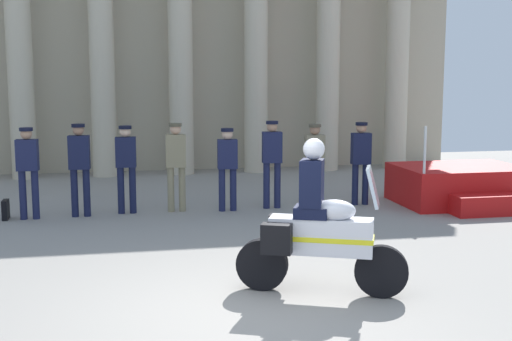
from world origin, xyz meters
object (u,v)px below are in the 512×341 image
at_px(officer_in_row_3, 176,160).
at_px(officer_in_row_5, 272,157).
at_px(motorcycle_with_rider, 315,229).
at_px(briefcase_on_ground, 6,210).
at_px(officer_in_row_1, 79,162).
at_px(reviewing_stand, 460,186).
at_px(officer_in_row_2, 126,162).
at_px(officer_in_row_6, 315,158).
at_px(officer_in_row_0, 28,165).
at_px(officer_in_row_7, 361,156).
at_px(officer_in_row_4, 227,162).

height_order(officer_in_row_3, officer_in_row_5, officer_in_row_5).
distance_m(motorcycle_with_rider, briefcase_on_ground, 6.79).
bearing_deg(officer_in_row_1, motorcycle_with_rider, 124.71).
bearing_deg(reviewing_stand, officer_in_row_1, 178.18).
height_order(officer_in_row_2, officer_in_row_6, officer_in_row_2).
distance_m(officer_in_row_0, officer_in_row_1, 0.91).
relative_size(officer_in_row_1, officer_in_row_5, 1.00).
distance_m(officer_in_row_2, motorcycle_with_rider, 5.71).
bearing_deg(officer_in_row_2, officer_in_row_5, -176.93).
bearing_deg(briefcase_on_ground, officer_in_row_2, 3.38).
xyz_separation_m(officer_in_row_0, officer_in_row_5, (4.58, 0.15, 0.03)).
height_order(officer_in_row_0, officer_in_row_3, officer_in_row_3).
relative_size(officer_in_row_6, officer_in_row_7, 0.99).
xyz_separation_m(officer_in_row_3, officer_in_row_6, (2.74, -0.06, -0.03)).
height_order(officer_in_row_5, officer_in_row_6, officer_in_row_5).
height_order(officer_in_row_7, briefcase_on_ground, officer_in_row_7).
relative_size(officer_in_row_3, motorcycle_with_rider, 0.87).
bearing_deg(officer_in_row_7, motorcycle_with_rider, 68.70).
bearing_deg(motorcycle_with_rider, officer_in_row_5, 106.11).
xyz_separation_m(officer_in_row_2, briefcase_on_ground, (-2.19, -0.13, -0.81)).
bearing_deg(officer_in_row_2, reviewing_stand, -179.30).
distance_m(officer_in_row_7, motorcycle_with_rider, 5.77).
bearing_deg(motorcycle_with_rider, briefcase_on_ground, 153.47).
height_order(officer_in_row_1, officer_in_row_7, officer_in_row_1).
xyz_separation_m(officer_in_row_3, officer_in_row_4, (0.98, -0.13, -0.06)).
xyz_separation_m(officer_in_row_3, officer_in_row_5, (1.88, -0.03, 0.01)).
relative_size(officer_in_row_0, officer_in_row_2, 1.00).
bearing_deg(briefcase_on_ground, officer_in_row_7, 0.71).
bearing_deg(briefcase_on_ground, officer_in_row_5, 1.00).
relative_size(officer_in_row_4, officer_in_row_7, 0.96).
distance_m(officer_in_row_2, officer_in_row_4, 1.93).
bearing_deg(officer_in_row_0, reviewing_stand, -177.33).
height_order(officer_in_row_6, briefcase_on_ground, officer_in_row_6).
bearing_deg(officer_in_row_1, officer_in_row_7, -175.09).
distance_m(officer_in_row_2, officer_in_row_7, 4.67).
relative_size(officer_in_row_0, briefcase_on_ground, 4.68).
relative_size(reviewing_stand, officer_in_row_6, 1.50).
distance_m(officer_in_row_4, officer_in_row_6, 1.77).
relative_size(officer_in_row_1, officer_in_row_6, 1.04).
xyz_separation_m(reviewing_stand, officer_in_row_1, (-7.54, 0.24, 0.65)).
height_order(officer_in_row_2, officer_in_row_5, officer_in_row_5).
xyz_separation_m(officer_in_row_0, officer_in_row_7, (6.42, 0.15, -0.01)).
height_order(reviewing_stand, officer_in_row_4, reviewing_stand).
height_order(reviewing_stand, officer_in_row_2, officer_in_row_2).
xyz_separation_m(officer_in_row_4, officer_in_row_6, (1.77, 0.07, 0.03)).
distance_m(officer_in_row_0, officer_in_row_3, 2.71).
xyz_separation_m(reviewing_stand, officer_in_row_7, (-2.03, 0.33, 0.62)).
bearing_deg(briefcase_on_ground, reviewing_stand, -1.60).
bearing_deg(officer_in_row_4, reviewing_stand, -178.85).
bearing_deg(officer_in_row_0, officer_in_row_7, -174.76).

